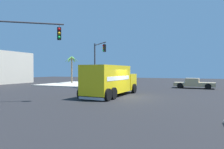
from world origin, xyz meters
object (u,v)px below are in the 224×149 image
(vending_machine_blue, at_px, (90,78))
(palm_tree_far, at_px, (72,65))
(pickup_tan, at_px, (194,83))
(delivery_truck, at_px, (110,80))
(vending_machine_red, at_px, (87,79))
(traffic_light_primary, at_px, (17,47))
(traffic_light_secondary, at_px, (98,58))

(vending_machine_blue, distance_m, palm_tree_far, 4.75)
(pickup_tan, bearing_deg, palm_tree_far, 85.63)
(delivery_truck, xyz_separation_m, vending_machine_red, (12.09, 9.59, -0.43))
(delivery_truck, distance_m, traffic_light_primary, 8.45)
(traffic_light_secondary, bearing_deg, vending_machine_blue, 37.37)
(pickup_tan, bearing_deg, vending_machine_blue, 85.85)
(vending_machine_red, height_order, palm_tree_far, palm_tree_far)
(vending_machine_red, relative_size, vending_machine_blue, 1.00)
(traffic_light_secondary, height_order, palm_tree_far, traffic_light_secondary)
(traffic_light_primary, height_order, vending_machine_red, traffic_light_primary)
(delivery_truck, relative_size, palm_tree_far, 1.59)
(vending_machine_red, bearing_deg, traffic_light_secondary, -137.98)
(traffic_light_primary, relative_size, palm_tree_far, 1.25)
(delivery_truck, bearing_deg, pickup_tan, -30.66)
(traffic_light_primary, height_order, pickup_tan, traffic_light_primary)
(traffic_light_primary, height_order, vending_machine_blue, traffic_light_primary)
(delivery_truck, bearing_deg, vending_machine_blue, 36.39)
(vending_machine_red, distance_m, vending_machine_blue, 1.23)
(pickup_tan, bearing_deg, vending_machine_red, 89.93)
(delivery_truck, xyz_separation_m, pickup_tan, (12.06, -7.15, -0.77))
(traffic_light_primary, relative_size, vending_machine_blue, 3.37)
(traffic_light_primary, xyz_separation_m, palm_tree_far, (20.24, 9.25, -0.63))
(delivery_truck, xyz_separation_m, palm_tree_far, (13.67, 13.87, 2.00))
(pickup_tan, bearing_deg, traffic_light_secondary, 113.12)
(traffic_light_primary, height_order, palm_tree_far, traffic_light_primary)
(pickup_tan, height_order, vending_machine_red, vending_machine_red)
(delivery_truck, relative_size, vending_machine_blue, 4.27)
(vending_machine_red, distance_m, palm_tree_far, 5.17)
(traffic_light_secondary, xyz_separation_m, vending_machine_blue, (6.39, 4.88, -3.05))
(traffic_light_secondary, relative_size, vending_machine_red, 3.30)
(traffic_light_secondary, distance_m, palm_tree_far, 11.23)
(pickup_tan, relative_size, vending_machine_red, 2.87)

